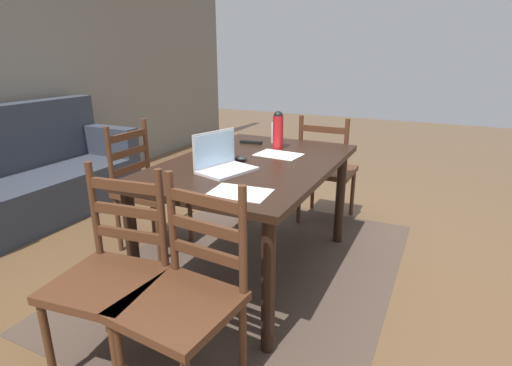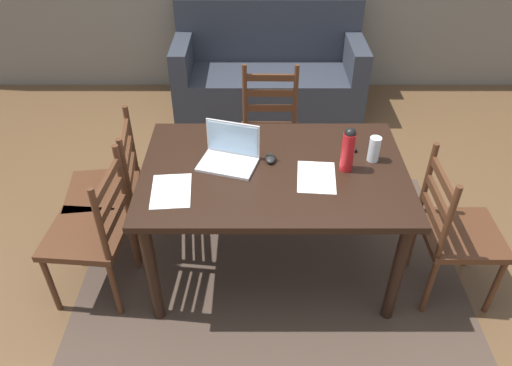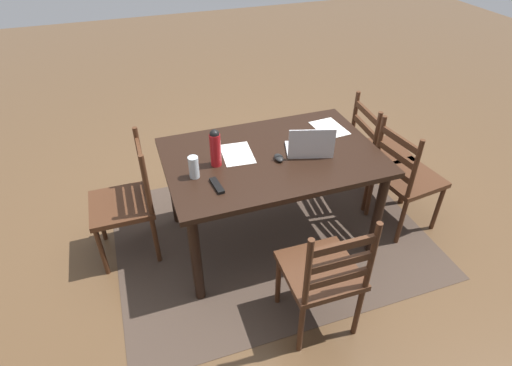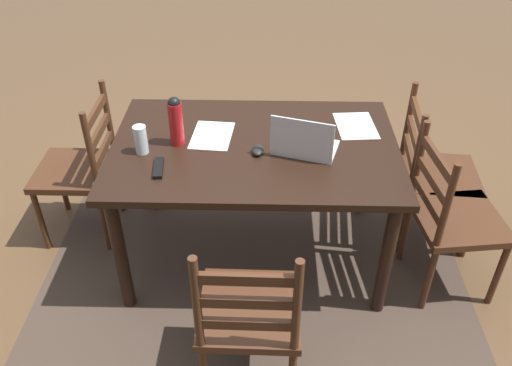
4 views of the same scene
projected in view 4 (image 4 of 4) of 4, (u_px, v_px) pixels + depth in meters
The scene contains 14 objects.
ground_plane at pixel (255, 252), 3.25m from camera, with size 14.00×14.00×0.00m, color brown.
area_rug at pixel (255, 251), 3.25m from camera, with size 2.42×1.84×0.01m, color #47382D.
dining_table at pixel (255, 160), 2.85m from camera, with size 1.52×1.00×0.78m.
chair_left_near at pixel (433, 174), 3.12m from camera, with size 0.47×0.47×0.95m.
chair_right_near at pixel (81, 169), 3.16m from camera, with size 0.44×0.44×0.95m.
chair_far_head at pixel (249, 315), 2.27m from camera, with size 0.45×0.45×0.95m.
chair_left_far at pixel (452, 219), 2.79m from camera, with size 0.49×0.49×0.95m.
laptop at pixel (304, 144), 2.69m from camera, with size 0.37×0.30×0.23m.
water_bottle at pixel (176, 120), 2.72m from camera, with size 0.07×0.07×0.27m.
drinking_glass at pixel (141, 140), 2.69m from camera, with size 0.07×0.07×0.15m, color silver.
computer_mouse at pixel (258, 150), 2.72m from camera, with size 0.06×0.10×0.03m, color black.
tv_remote at pixel (158, 168), 2.60m from camera, with size 0.04×0.17×0.02m, color black.
paper_stack_left at pixel (356, 126), 2.95m from camera, with size 0.21×0.30×0.00m, color white.
paper_stack_right at pixel (212, 135), 2.86m from camera, with size 0.21×0.30×0.00m, color white.
Camera 4 is at (-0.06, 2.37, 2.27)m, focal length 37.12 mm.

